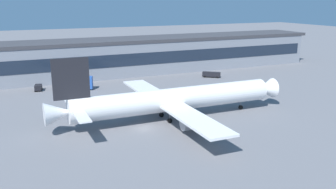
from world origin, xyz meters
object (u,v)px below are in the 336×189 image
at_px(catering_truck, 81,83).
at_px(belt_loader, 211,74).
at_px(airliner, 172,100).
at_px(baggage_tug, 38,87).

bearing_deg(catering_truck, belt_loader, -0.76).
height_order(airliner, belt_loader, airliner).
distance_m(airliner, catering_truck, 40.72).
bearing_deg(baggage_tug, belt_loader, -4.78).
relative_size(belt_loader, baggage_tug, 1.58).
height_order(airliner, baggage_tug, airliner).
bearing_deg(belt_loader, airliner, -131.71).
xyz_separation_m(belt_loader, baggage_tug, (-59.47, 4.97, -0.07)).
relative_size(airliner, baggage_tug, 14.83).
xyz_separation_m(airliner, belt_loader, (33.69, 37.80, -3.61)).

